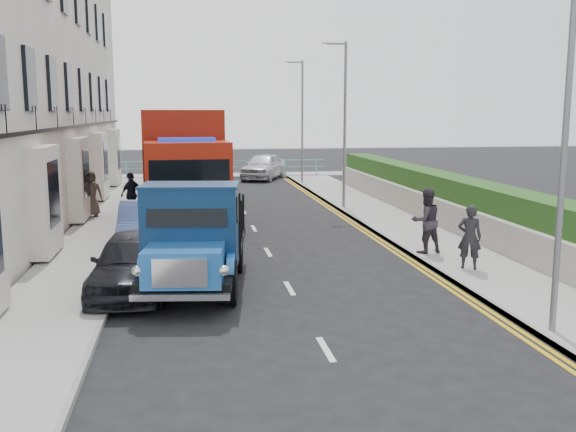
% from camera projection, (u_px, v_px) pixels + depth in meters
% --- Properties ---
extents(ground, '(120.00, 120.00, 0.00)m').
position_uv_depth(ground, '(305.00, 314.00, 13.21)').
color(ground, black).
rests_on(ground, ground).
extents(pavement_west, '(2.40, 38.00, 0.12)m').
position_uv_depth(pavement_west, '(100.00, 237.00, 21.16)').
color(pavement_west, gray).
rests_on(pavement_west, ground).
extents(pavement_east, '(2.60, 38.00, 0.12)m').
position_uv_depth(pavement_east, '(405.00, 228.00, 22.80)').
color(pavement_east, gray).
rests_on(pavement_east, ground).
extents(promenade, '(30.00, 2.50, 0.12)m').
position_uv_depth(promenade, '(223.00, 176.00, 41.47)').
color(promenade, gray).
rests_on(promenade, ground).
extents(sea_plane, '(120.00, 120.00, 0.00)m').
position_uv_depth(sea_plane, '(207.00, 149.00, 71.70)').
color(sea_plane, slate).
rests_on(sea_plane, ground).
extents(garden_east, '(1.45, 28.00, 1.75)m').
position_uv_depth(garden_east, '(457.00, 203.00, 22.96)').
color(garden_east, '#B2AD9E').
rests_on(garden_east, ground).
extents(seafront_railing, '(13.00, 0.08, 1.11)m').
position_uv_depth(seafront_railing, '(224.00, 169.00, 40.60)').
color(seafront_railing, '#59B2A5').
rests_on(seafront_railing, ground).
extents(lamp_near, '(1.23, 0.18, 7.00)m').
position_uv_depth(lamp_near, '(560.00, 119.00, 11.27)').
color(lamp_near, slate).
rests_on(lamp_near, ground).
extents(lamp_mid, '(1.23, 0.18, 7.00)m').
position_uv_depth(lamp_mid, '(342.00, 115.00, 26.86)').
color(lamp_mid, slate).
rests_on(lamp_mid, ground).
extents(lamp_far, '(1.23, 0.18, 7.00)m').
position_uv_depth(lamp_far, '(300.00, 114.00, 36.61)').
color(lamp_far, slate).
rests_on(lamp_far, ground).
extents(bedford_lorry, '(2.72, 5.51, 2.51)m').
position_uv_depth(bedford_lorry, '(192.00, 244.00, 14.53)').
color(bedford_lorry, black).
rests_on(bedford_lorry, ground).
extents(red_lorry, '(3.22, 8.17, 4.20)m').
position_uv_depth(red_lorry, '(181.00, 164.00, 23.48)').
color(red_lorry, black).
rests_on(red_lorry, ground).
extents(parked_car_front, '(1.99, 4.30, 1.43)m').
position_uv_depth(parked_car_front, '(133.00, 263.00, 14.68)').
color(parked_car_front, black).
rests_on(parked_car_front, ground).
extents(parked_car_mid, '(1.63, 4.40, 1.44)m').
position_uv_depth(parked_car_mid, '(146.00, 226.00, 19.36)').
color(parked_car_mid, '#4C63A3').
rests_on(parked_car_mid, ground).
extents(parked_car_rear, '(2.15, 4.55, 1.28)m').
position_uv_depth(parked_car_rear, '(181.00, 195.00, 27.15)').
color(parked_car_rear, '#B9B8BE').
rests_on(parked_car_rear, ground).
extents(seafront_car_left, '(2.83, 5.79, 1.59)m').
position_uv_depth(seafront_car_left, '(175.00, 170.00, 37.36)').
color(seafront_car_left, black).
rests_on(seafront_car_left, ground).
extents(seafront_car_right, '(3.64, 5.08, 1.61)m').
position_uv_depth(seafront_car_right, '(264.00, 166.00, 39.77)').
color(seafront_car_right, silver).
rests_on(seafront_car_right, ground).
extents(pedestrian_east_near, '(0.72, 0.61, 1.66)m').
position_uv_depth(pedestrian_east_near, '(470.00, 237.00, 16.46)').
color(pedestrian_east_near, black).
rests_on(pedestrian_east_near, pavement_east).
extents(pedestrian_east_far, '(1.01, 0.85, 1.86)m').
position_uv_depth(pedestrian_east_far, '(426.00, 221.00, 18.33)').
color(pedestrian_east_far, '#322C36').
rests_on(pedestrian_east_far, pavement_east).
extents(pedestrian_west_near, '(1.01, 0.99, 1.70)m').
position_uv_depth(pedestrian_west_near, '(132.00, 194.00, 24.90)').
color(pedestrian_west_near, black).
rests_on(pedestrian_west_near, pavement_west).
extents(pedestrian_west_far, '(0.99, 0.77, 1.78)m').
position_uv_depth(pedestrian_west_far, '(91.00, 194.00, 24.70)').
color(pedestrian_west_far, '#423630').
rests_on(pedestrian_west_far, pavement_west).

